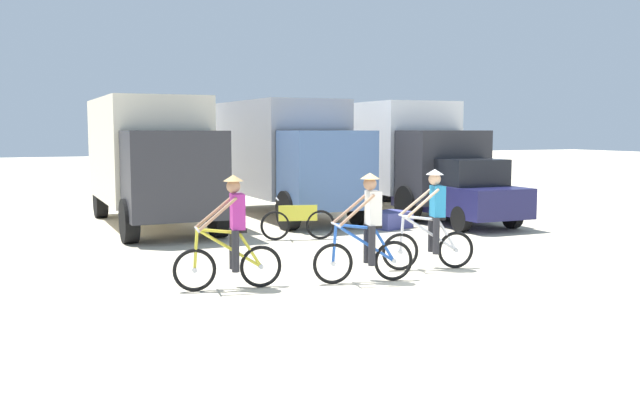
{
  "coord_description": "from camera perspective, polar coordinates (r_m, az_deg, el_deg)",
  "views": [
    {
      "loc": [
        -5.9,
        -9.08,
        2.52
      ],
      "look_at": [
        -0.29,
        3.75,
        1.1
      ],
      "focal_mm": 38.98,
      "sensor_mm": 36.0,
      "label": 1
    }
  ],
  "objects": [
    {
      "name": "box_truck_grey_hauler",
      "position": [
        20.26,
        -2.94,
        3.96
      ],
      "size": [
        2.58,
        6.82,
        3.35
      ],
      "color": "#9E9EA3",
      "rests_on": "ground"
    },
    {
      "name": "bicycle_spare",
      "position": [
        15.92,
        -1.84,
        -1.87
      ],
      "size": [
        1.69,
        0.61,
        0.97
      ],
      "color": "black",
      "rests_on": "ground"
    },
    {
      "name": "box_truck_avon_van",
      "position": [
        21.9,
        6.03,
        4.07
      ],
      "size": [
        2.47,
        6.78,
        3.35
      ],
      "color": "white",
      "rests_on": "ground"
    },
    {
      "name": "cyclist_near_camera",
      "position": [
        12.67,
        9.16,
        -1.88
      ],
      "size": [
        1.7,
        0.59,
        1.82
      ],
      "color": "black",
      "rests_on": "ground"
    },
    {
      "name": "cyclist_cowboy_hat",
      "position": [
        11.47,
        3.89,
        -2.62
      ],
      "size": [
        1.72,
        0.54,
        1.82
      ],
      "color": "black",
      "rests_on": "ground"
    },
    {
      "name": "sedan_parked",
      "position": [
        18.94,
        11.33,
        0.72
      ],
      "size": [
        1.8,
        4.21,
        1.76
      ],
      "color": "#1E1E4C",
      "rests_on": "ground"
    },
    {
      "name": "cyclist_orange_shirt",
      "position": [
        11.03,
        -7.28,
        -2.99
      ],
      "size": [
        1.72,
        0.52,
        1.82
      ],
      "color": "black",
      "rests_on": "ground"
    },
    {
      "name": "box_truck_cream_rv",
      "position": [
        18.75,
        -13.76,
        3.65
      ],
      "size": [
        2.49,
        6.79,
        3.35
      ],
      "color": "beige",
      "rests_on": "ground"
    },
    {
      "name": "ground_plane",
      "position": [
        11.12,
        9.25,
        -7.39
      ],
      "size": [
        120.0,
        120.0,
        0.0
      ],
      "primitive_type": "plane",
      "color": "beige"
    },
    {
      "name": "supply_crate",
      "position": [
        17.96,
        5.76,
        -1.62
      ],
      "size": [
        1.17,
        1.04,
        0.43
      ],
      "primitive_type": "cube",
      "rotation": [
        0.0,
        0.0,
        1.9
      ],
      "color": "#4C5199",
      "rests_on": "ground"
    }
  ]
}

